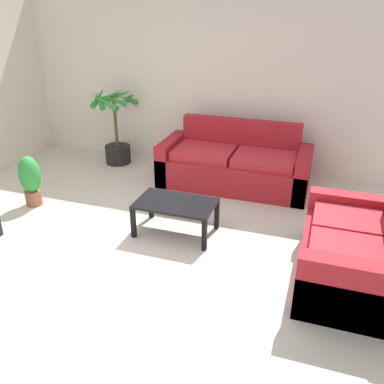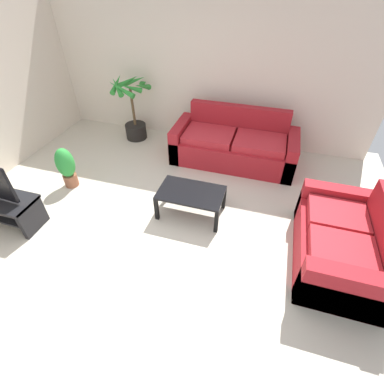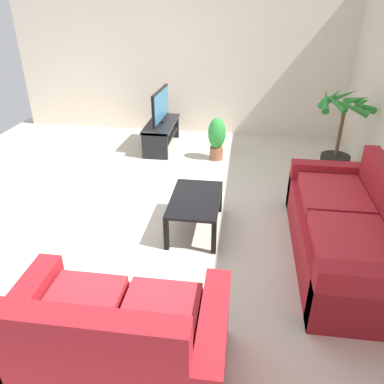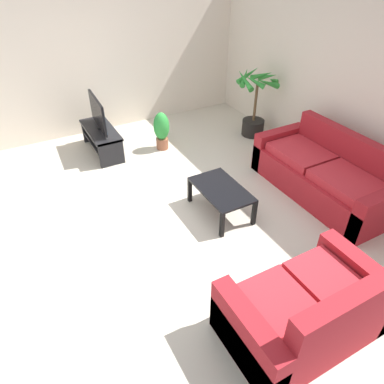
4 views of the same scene
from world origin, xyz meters
TOP-DOWN VIEW (x-y plane):
  - ground_plane at (0.00, 0.00)m, footprint 6.60×6.60m
  - wall_back at (0.00, 3.00)m, footprint 6.00×0.06m
  - wall_left at (-3.00, 0.00)m, footprint 0.06×6.00m
  - couch_main at (0.68, 2.28)m, footprint 2.12×0.90m
  - couch_loveseat at (2.28, 0.44)m, footprint 0.90×1.48m
  - tv_stand at (-2.07, -0.17)m, footprint 1.10×0.45m
  - tv at (-2.07, -0.16)m, footprint 0.91×0.10m
  - coffee_table at (0.36, 0.73)m, footprint 0.90×0.54m
  - potted_palm at (-1.36, 2.55)m, footprint 0.78×0.77m
  - potted_plant_small at (-1.68, 0.80)m, footprint 0.28×0.28m

SIDE VIEW (x-z plane):
  - ground_plane at x=0.00m, z-range 0.00..0.00m
  - tv_stand at x=-2.07m, z-range 0.07..0.51m
  - couch_loveseat at x=2.28m, z-range -0.15..0.75m
  - couch_main at x=0.68m, z-range -0.15..0.75m
  - coffee_table at x=0.36m, z-range 0.14..0.54m
  - potted_plant_small at x=-1.68m, z-range 0.03..0.71m
  - potted_palm at x=-1.36m, z-range -0.06..1.16m
  - tv at x=-2.07m, z-range 0.45..1.00m
  - wall_back at x=0.00m, z-range 0.00..2.70m
  - wall_left at x=-3.00m, z-range 0.00..2.70m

